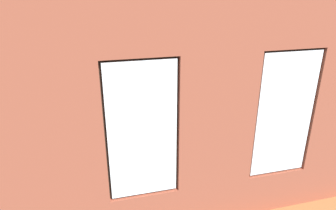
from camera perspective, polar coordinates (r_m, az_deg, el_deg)
The scene contains 18 objects.
ground_plane at distance 6.98m, azimuth 0.06°, elevation -7.28°, with size 7.22×5.83×0.10m, color brown.
brick_wall_with_windows at distance 4.05m, azimuth 9.33°, elevation -1.92°, with size 6.62×0.30×3.48m.
couch_by_window at distance 5.13m, azimuth -0.15°, elevation -14.19°, with size 1.81×0.87×0.80m.
couch_left at distance 7.68m, azimuth 19.66°, elevation -2.68°, with size 0.97×2.09×0.80m.
coffee_table at distance 6.62m, azimuth -2.90°, elevation -4.80°, with size 1.37×0.78×0.44m.
cup_ceramic at distance 6.42m, azimuth -6.31°, elevation -4.89°, with size 0.07×0.07×0.08m, color #B23D38.
remote_black at distance 6.60m, azimuth -2.91°, elevation -4.30°, with size 0.05×0.17×0.02m, color black.
remote_gray at distance 6.51m, azimuth -1.81°, elevation -4.63°, with size 0.05×0.17×0.02m, color #59595B.
remote_silver at distance 6.65m, azimuth -4.54°, elevation -4.10°, with size 0.05×0.17×0.02m, color #B2B2B7.
media_console at distance 7.17m, azimuth -24.50°, elevation -6.05°, with size 1.30×0.42×0.47m, color black.
tv_flatscreen at distance 6.92m, azimuth -25.31°, elevation -1.32°, with size 1.23×0.20×0.81m.
papasan_chair at distance 8.17m, azimuth -8.29°, elevation 0.72°, with size 1.08×1.08×0.69m.
potted_plant_foreground_right at distance 8.26m, azimuth -21.60°, elevation 1.85°, with size 1.13×1.07×1.43m.
potted_plant_mid_room_small at distance 7.86m, azimuth 3.82°, elevation -0.25°, with size 0.43×0.43×0.60m.
potted_plant_by_left_couch at distance 8.64m, azimuth 12.14°, elevation 0.95°, with size 0.28×0.28×0.50m.
potted_plant_corner_near_left at distance 9.32m, azimuth 13.61°, elevation 4.68°, with size 0.87×0.87×1.06m.
potted_plant_near_tv at distance 5.88m, azimuth -21.43°, elevation -6.45°, with size 0.97×0.86×1.22m.
potted_plant_between_couches at distance 5.35m, azimuth 14.16°, elevation -6.84°, with size 1.09×0.99×1.41m.
Camera 1 is at (1.57, 5.90, 3.34)m, focal length 32.00 mm.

